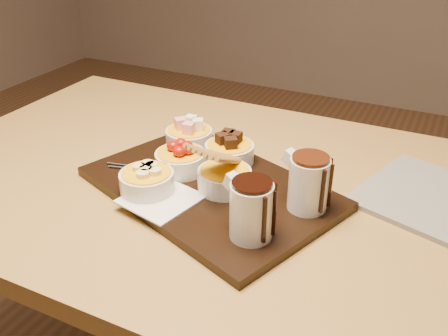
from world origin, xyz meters
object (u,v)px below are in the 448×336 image
at_px(serving_board, 210,188).
at_px(pitcher_milk_chocolate, 308,184).
at_px(dining_table, 203,216).
at_px(bowl_strawberries, 181,161).
at_px(pitcher_dark_chocolate, 251,211).

xyz_separation_m(serving_board, pitcher_milk_chocolate, (0.19, 0.00, 0.06)).
distance_m(dining_table, bowl_strawberries, 0.14).
relative_size(serving_board, pitcher_dark_chocolate, 4.87).
height_order(serving_board, pitcher_milk_chocolate, pitcher_milk_chocolate).
bearing_deg(bowl_strawberries, pitcher_milk_chocolate, -4.26).
bearing_deg(bowl_strawberries, serving_board, -17.07).
distance_m(bowl_strawberries, pitcher_dark_chocolate, 0.25).
bearing_deg(dining_table, pitcher_milk_chocolate, -11.26).
xyz_separation_m(serving_board, pitcher_dark_chocolate, (0.13, -0.11, 0.06)).
height_order(dining_table, serving_board, serving_board).
relative_size(dining_table, pitcher_dark_chocolate, 12.71).
distance_m(serving_board, pitcher_milk_chocolate, 0.20).
xyz_separation_m(dining_table, pitcher_milk_chocolate, (0.23, -0.05, 0.16)).
relative_size(dining_table, serving_board, 2.61).
bearing_deg(serving_board, bowl_strawberries, -176.42).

